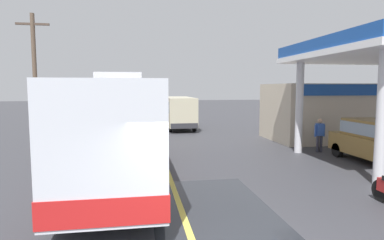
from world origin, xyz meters
TOP-DOWN VIEW (x-y plane):
  - ground at (0.00, 20.00)m, footprint 120.00×120.00m
  - lane_divider_stripe at (0.00, 15.00)m, footprint 0.16×50.00m
  - wet_puddle_patch at (0.79, 2.22)m, footprint 3.08×5.90m
  - coach_bus_main at (-1.73, 6.22)m, footprint 2.60×11.04m
  - gas_station_roadside at (10.34, 10.65)m, footprint 9.10×11.95m
  - car_at_pump at (8.68, 6.49)m, footprint 1.70×4.20m
  - minibus_opposing_lane at (2.05, 19.62)m, footprint 2.04×6.13m
  - pedestrian_near_pump at (7.71, 9.06)m, footprint 0.55×0.22m
  - car_trailing_behind_bus at (-1.86, 22.20)m, footprint 1.70×4.20m
  - utility_pole_roadside at (-6.90, 14.45)m, footprint 1.80×0.24m

SIDE VIEW (x-z plane):
  - ground at x=0.00m, z-range 0.00..0.00m
  - wet_puddle_patch at x=0.79m, z-range 0.00..0.01m
  - lane_divider_stripe at x=0.00m, z-range 0.00..0.01m
  - pedestrian_near_pump at x=7.71m, z-range 0.10..1.76m
  - car_at_pump at x=8.68m, z-range 0.10..1.92m
  - car_trailing_behind_bus at x=-1.86m, z-range 0.10..1.92m
  - minibus_opposing_lane at x=2.05m, z-range 0.25..2.69m
  - coach_bus_main at x=-1.73m, z-range -0.12..3.56m
  - gas_station_roadside at x=10.34m, z-range 0.08..5.18m
  - utility_pole_roadside at x=-6.90m, z-range 0.18..7.53m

